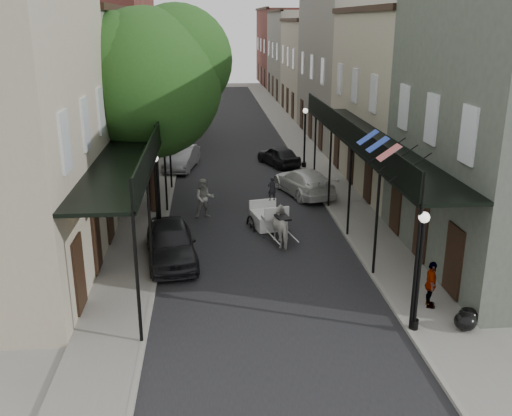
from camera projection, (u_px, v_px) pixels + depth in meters
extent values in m
plane|color=gray|center=(271.00, 306.00, 18.78)|extent=(140.00, 140.00, 0.00)
cube|color=black|center=(238.00, 162.00, 37.70)|extent=(8.00, 90.00, 0.01)
cube|color=gray|center=(161.00, 163.00, 37.27)|extent=(2.20, 90.00, 0.12)
cube|color=gray|center=(312.00, 160.00, 38.09)|extent=(2.20, 90.00, 0.12)
cube|color=#AAA088|center=(121.00, 70.00, 44.82)|extent=(5.00, 80.00, 10.50)
cube|color=slate|center=(336.00, 68.00, 46.21)|extent=(5.00, 80.00, 10.50)
cube|color=black|center=(134.00, 145.00, 23.74)|extent=(2.20, 18.00, 0.12)
cube|color=black|center=(159.00, 133.00, 23.67)|extent=(0.06, 18.00, 1.00)
cylinder|color=black|center=(137.00, 278.00, 15.90)|extent=(0.10, 0.10, 4.00)
cylinder|color=black|center=(159.00, 195.00, 23.46)|extent=(0.10, 0.10, 4.00)
cylinder|color=black|center=(170.00, 152.00, 31.03)|extent=(0.10, 0.10, 4.00)
cube|color=black|center=(369.00, 141.00, 24.55)|extent=(2.20, 18.00, 0.12)
cube|color=black|center=(346.00, 130.00, 24.31)|extent=(0.06, 18.00, 1.00)
cylinder|color=black|center=(416.00, 268.00, 16.54)|extent=(0.10, 0.10, 4.00)
cylinder|color=black|center=(350.00, 190.00, 24.11)|extent=(0.10, 0.10, 4.00)
cylinder|color=black|center=(315.00, 150.00, 31.68)|extent=(0.10, 0.10, 4.00)
cylinder|color=#382619|center=(152.00, 154.00, 26.95)|extent=(0.44, 0.44, 5.60)
sphere|color=#244C18|center=(148.00, 84.00, 25.92)|extent=(6.80, 6.80, 6.80)
sphere|color=#244C18|center=(177.00, 60.00, 26.29)|extent=(5.10, 5.10, 5.10)
cylinder|color=#382619|center=(169.00, 114.00, 40.28)|extent=(0.44, 0.44, 5.04)
sphere|color=#244C18|center=(167.00, 72.00, 39.36)|extent=(6.00, 6.00, 6.00)
sphere|color=#244C18|center=(185.00, 58.00, 39.74)|extent=(4.50, 4.50, 4.50)
cylinder|color=black|center=(414.00, 324.00, 17.13)|extent=(0.28, 0.28, 0.30)
cylinder|color=black|center=(418.00, 277.00, 16.65)|extent=(0.12, 0.12, 3.40)
sphere|color=white|center=(424.00, 217.00, 16.07)|extent=(0.32, 0.32, 0.32)
cylinder|color=black|center=(159.00, 237.00, 24.04)|extent=(0.28, 0.28, 0.30)
cylinder|color=black|center=(157.00, 202.00, 23.55)|extent=(0.12, 0.12, 3.40)
sphere|color=white|center=(154.00, 158.00, 22.97)|extent=(0.32, 0.32, 0.32)
cylinder|color=black|center=(304.00, 165.00, 36.06)|extent=(0.28, 0.28, 0.30)
cylinder|color=black|center=(305.00, 140.00, 35.57)|extent=(0.12, 0.12, 3.40)
sphere|color=white|center=(305.00, 111.00, 34.99)|extent=(0.32, 0.32, 0.32)
imported|color=silver|center=(283.00, 227.00, 23.78)|extent=(1.18, 1.92, 1.51)
torus|color=black|center=(248.00, 213.00, 26.03)|extent=(0.34, 1.17, 1.18)
torus|color=black|center=(279.00, 210.00, 26.45)|extent=(0.34, 1.17, 1.18)
torus|color=black|center=(260.00, 228.00, 25.00)|extent=(0.20, 0.61, 0.61)
torus|color=black|center=(285.00, 225.00, 25.33)|extent=(0.20, 0.61, 0.61)
cube|color=white|center=(265.00, 205.00, 25.95)|extent=(1.61, 1.89, 0.64)
cube|color=white|center=(272.00, 201.00, 24.94)|extent=(1.18, 0.73, 0.11)
cube|color=white|center=(274.00, 197.00, 24.64)|extent=(1.09, 0.33, 0.46)
imported|color=black|center=(272.00, 189.00, 24.76)|extent=(0.42, 0.32, 1.03)
imported|color=#A3A199|center=(204.00, 198.00, 26.92)|extent=(1.00, 0.82, 1.91)
imported|color=gray|center=(133.00, 187.00, 29.01)|extent=(1.06, 0.69, 1.54)
imported|color=gray|center=(431.00, 285.00, 18.25)|extent=(0.62, 0.99, 1.57)
imported|color=black|center=(171.00, 243.00, 22.04)|extent=(2.39, 4.75, 1.55)
imported|color=#939398|center=(182.00, 158.00, 35.83)|extent=(2.32, 4.57, 1.44)
imported|color=black|center=(187.00, 126.00, 47.52)|extent=(3.56, 4.74, 1.20)
imported|color=silver|center=(303.00, 182.00, 30.59)|extent=(3.24, 5.19, 1.40)
imported|color=black|center=(279.00, 156.00, 36.76)|extent=(2.80, 4.11, 1.30)
ellipsoid|color=black|center=(465.00, 321.00, 17.02)|extent=(0.66, 0.66, 0.56)
ellipsoid|color=black|center=(468.00, 315.00, 17.49)|extent=(0.58, 0.58, 0.46)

